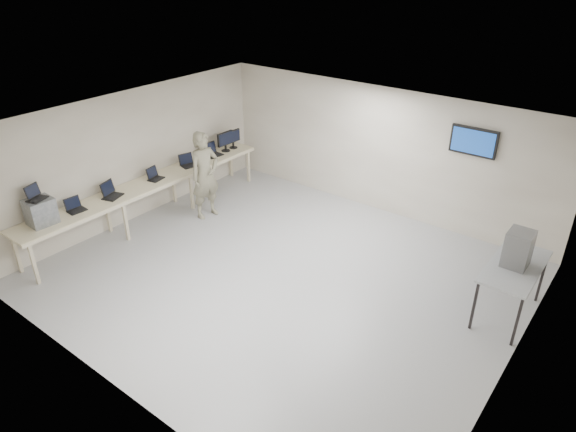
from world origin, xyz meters
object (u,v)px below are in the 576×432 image
Objects in this scene: soldier at (205,175)px; side_table at (515,269)px; workbench at (150,185)px; equipment_box at (40,212)px.

side_table is at bearing -77.29° from soldier.
soldier reaches higher than side_table.
equipment_box is at bearing -91.52° from workbench.
workbench is at bearing -169.36° from side_table.
workbench is at bearing 146.24° from soldier.
equipment_box is 0.25× the size of soldier.
workbench is 3.09× the size of soldier.
soldier is (0.80, 0.88, 0.15)m from workbench.
soldier is 1.22× the size of side_table.
soldier is at bearing 47.73° from workbench.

